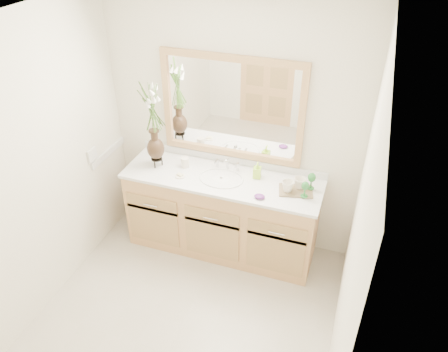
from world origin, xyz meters
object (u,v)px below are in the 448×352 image
at_px(tray, 296,191).
at_px(flower_vase, 152,115).
at_px(tumbler, 185,162).
at_px(soap_bottle, 257,171).

bearing_deg(tray, flower_vase, 167.55).
distance_m(flower_vase, tumbler, 0.55).
bearing_deg(tumbler, flower_vase, -165.11).
distance_m(tumbler, soap_bottle, 0.70).
bearing_deg(flower_vase, soap_bottle, 6.94).
bearing_deg(soap_bottle, flower_vase, -179.58).
bearing_deg(tray, tumbler, 163.99).
height_order(flower_vase, tray, flower_vase).
distance_m(soap_bottle, tray, 0.40).
height_order(flower_vase, tumbler, flower_vase).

